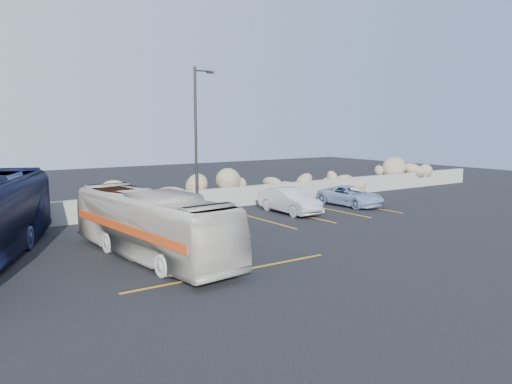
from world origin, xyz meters
TOP-DOWN VIEW (x-y plane):
  - ground at (0.00, 0.00)m, footprint 90.00×90.00m
  - seawall at (0.00, 12.00)m, footprint 60.00×0.40m
  - riprap_pile at (0.00, 13.20)m, footprint 54.00×2.80m
  - parking_lines at (4.64, 5.57)m, footprint 18.16×9.36m
  - lamppost at (2.56, 9.50)m, footprint 1.14×0.18m
  - vintage_bus at (-2.56, 3.50)m, footprint 3.13×9.42m
  - car_a at (1.56, 8.38)m, footprint 1.87×4.10m
  - car_b at (7.77, 8.19)m, footprint 1.59×4.38m
  - car_d at (12.57, 8.15)m, footprint 2.25×4.51m

SIDE VIEW (x-z plane):
  - ground at x=0.00m, z-range 0.00..0.00m
  - parking_lines at x=4.64m, z-range 0.00..0.01m
  - seawall at x=0.00m, z-range 0.00..1.20m
  - car_d at x=12.57m, z-range 0.00..1.23m
  - car_a at x=1.56m, z-range 0.00..1.36m
  - car_b at x=7.77m, z-range 0.00..1.43m
  - vintage_bus at x=-2.56m, z-range 0.00..2.58m
  - riprap_pile at x=0.00m, z-range 0.00..2.60m
  - lamppost at x=2.56m, z-range 0.30..8.30m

